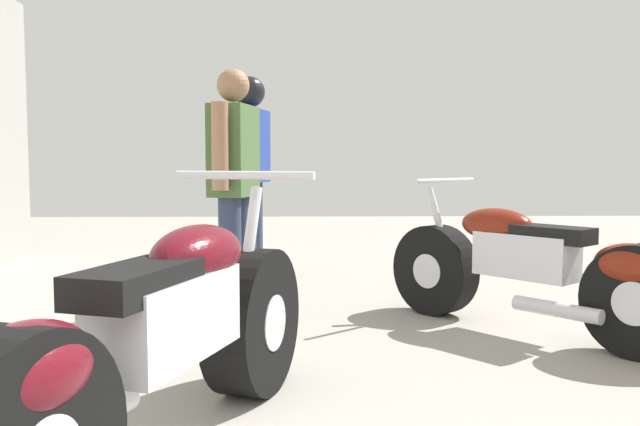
% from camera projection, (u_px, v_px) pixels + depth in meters
% --- Properties ---
extents(ground_plane, '(17.40, 17.40, 0.00)m').
position_uv_depth(ground_plane, '(338.00, 361.00, 3.36)').
color(ground_plane, '#9E998E').
extents(motorcycle_maroon_cruiser, '(0.92, 2.00, 0.96)m').
position_uv_depth(motorcycle_maroon_cruiser, '(161.00, 348.00, 2.16)').
color(motorcycle_maroon_cruiser, black).
rests_on(motorcycle_maroon_cruiser, ground_plane).
extents(motorcycle_black_naked, '(1.34, 1.56, 0.89)m').
position_uv_depth(motorcycle_black_naked, '(532.00, 270.00, 3.85)').
color(motorcycle_black_naked, black).
rests_on(motorcycle_black_naked, ground_plane).
extents(mechanic_in_blue, '(0.32, 0.64, 1.59)m').
position_uv_depth(mechanic_in_blue, '(234.00, 176.00, 4.38)').
color(mechanic_in_blue, '#2D3851').
rests_on(mechanic_in_blue, ground_plane).
extents(mechanic_with_helmet, '(0.33, 0.68, 1.71)m').
position_uv_depth(mechanic_with_helmet, '(250.00, 157.00, 5.80)').
color(mechanic_with_helmet, '#2D3851').
rests_on(mechanic_with_helmet, ground_plane).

